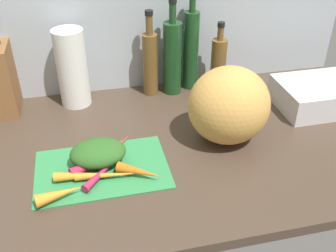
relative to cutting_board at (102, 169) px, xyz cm
name	(u,v)px	position (x,y,z in cm)	size (l,w,h in cm)	color
ground_plane	(134,150)	(10.04, 9.10, -1.90)	(170.00, 80.00, 3.00)	#47382B
wall_back	(111,6)	(10.04, 47.60, 29.60)	(170.00, 3.00, 60.00)	#ADB7C1
cutting_board	(102,169)	(0.00, 0.00, 0.00)	(35.65, 23.64, 0.80)	#338C4C
carrot_0	(88,175)	(-3.81, -3.88, 1.66)	(2.52, 2.52, 17.42)	orange
carrot_1	(115,149)	(4.46, 6.01, 1.61)	(2.42, 2.42, 15.45)	red
carrot_2	(105,170)	(0.61, -2.49, 1.51)	(2.22, 2.22, 17.06)	#B2264C
carrot_3	(109,175)	(1.41, -4.78, 1.47)	(2.14, 2.14, 17.33)	orange
carrot_4	(97,162)	(-1.10, 0.66, 1.83)	(2.87, 2.87, 15.49)	#B2264C
carrot_5	(59,194)	(-11.06, -9.93, 2.07)	(3.35, 3.35, 11.46)	orange
carrot_6	(139,172)	(9.34, -5.77, 1.90)	(2.99, 2.99, 12.28)	orange
carrot_greens_pile	(98,153)	(-0.56, 2.53, 3.62)	(15.24, 11.72, 6.45)	#2D6023
winter_squash	(229,105)	(37.90, 6.63, 11.11)	(23.91, 22.23, 23.02)	gold
paper_towel_roll	(72,68)	(-5.26, 38.60, 12.77)	(10.07, 10.07, 26.34)	white
bottle_0	(150,62)	(21.28, 40.03, 11.71)	(5.31, 5.31, 30.19)	brown
bottle_1	(172,57)	(29.05, 39.37, 13.17)	(6.49, 6.49, 33.85)	#19421E
bottle_2	(191,49)	(36.35, 41.51, 14.44)	(5.39, 5.39, 35.26)	#19421E
bottle_3	(218,63)	(45.67, 37.96, 9.70)	(5.52, 5.52, 25.09)	brown
dish_rack	(317,95)	(74.04, 17.66, 4.01)	(25.87, 20.94, 8.82)	silver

